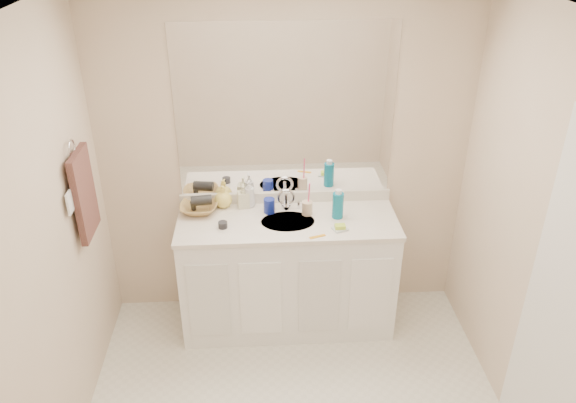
# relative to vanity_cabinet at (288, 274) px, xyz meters

# --- Properties ---
(ceiling) EXTENTS (2.60, 2.60, 0.02)m
(ceiling) POSITION_rel_vanity_cabinet_xyz_m (0.00, -1.02, 1.97)
(ceiling) COLOR white
(ceiling) RESTS_ON wall_back
(wall_back) EXTENTS (2.60, 0.02, 2.40)m
(wall_back) POSITION_rel_vanity_cabinet_xyz_m (0.00, 0.28, 0.77)
(wall_back) COLOR beige
(wall_back) RESTS_ON floor
(wall_left) EXTENTS (0.02, 2.60, 2.40)m
(wall_left) POSITION_rel_vanity_cabinet_xyz_m (-1.30, -1.02, 0.77)
(wall_left) COLOR beige
(wall_left) RESTS_ON floor
(wall_right) EXTENTS (0.02, 2.60, 2.40)m
(wall_right) POSITION_rel_vanity_cabinet_xyz_m (1.30, -1.02, 0.77)
(wall_right) COLOR beige
(wall_right) RESTS_ON floor
(vanity_cabinet) EXTENTS (1.50, 0.55, 0.85)m
(vanity_cabinet) POSITION_rel_vanity_cabinet_xyz_m (0.00, 0.00, 0.00)
(vanity_cabinet) COLOR white
(vanity_cabinet) RESTS_ON floor
(countertop) EXTENTS (1.52, 0.57, 0.03)m
(countertop) POSITION_rel_vanity_cabinet_xyz_m (0.00, 0.00, 0.44)
(countertop) COLOR silver
(countertop) RESTS_ON vanity_cabinet
(backsplash) EXTENTS (1.52, 0.03, 0.08)m
(backsplash) POSITION_rel_vanity_cabinet_xyz_m (0.00, 0.26, 0.50)
(backsplash) COLOR silver
(backsplash) RESTS_ON countertop
(sink_basin) EXTENTS (0.37, 0.37, 0.02)m
(sink_basin) POSITION_rel_vanity_cabinet_xyz_m (0.00, -0.02, 0.44)
(sink_basin) COLOR beige
(sink_basin) RESTS_ON countertop
(faucet) EXTENTS (0.02, 0.02, 0.11)m
(faucet) POSITION_rel_vanity_cabinet_xyz_m (0.00, 0.16, 0.51)
(faucet) COLOR silver
(faucet) RESTS_ON countertop
(mirror) EXTENTS (1.48, 0.01, 1.20)m
(mirror) POSITION_rel_vanity_cabinet_xyz_m (0.00, 0.27, 1.14)
(mirror) COLOR white
(mirror) RESTS_ON wall_back
(blue_mug) EXTENTS (0.08, 0.08, 0.11)m
(blue_mug) POSITION_rel_vanity_cabinet_xyz_m (-0.12, 0.11, 0.51)
(blue_mug) COLOR navy
(blue_mug) RESTS_ON countertop
(tan_cup) EXTENTS (0.09, 0.09, 0.10)m
(tan_cup) POSITION_rel_vanity_cabinet_xyz_m (0.14, 0.07, 0.50)
(tan_cup) COLOR beige
(tan_cup) RESTS_ON countertop
(toothbrush) EXTENTS (0.02, 0.04, 0.20)m
(toothbrush) POSITION_rel_vanity_cabinet_xyz_m (0.15, 0.07, 0.60)
(toothbrush) COLOR #EF3F74
(toothbrush) RESTS_ON tan_cup
(mouthwash_bottle) EXTENTS (0.10, 0.10, 0.18)m
(mouthwash_bottle) POSITION_rel_vanity_cabinet_xyz_m (0.35, 0.02, 0.55)
(mouthwash_bottle) COLOR #0B6B8B
(mouthwash_bottle) RESTS_ON countertop
(soap_dish) EXTENTS (0.12, 0.11, 0.01)m
(soap_dish) POSITION_rel_vanity_cabinet_xyz_m (0.34, -0.15, 0.46)
(soap_dish) COLOR silver
(soap_dish) RESTS_ON countertop
(green_soap) EXTENTS (0.07, 0.05, 0.02)m
(green_soap) POSITION_rel_vanity_cabinet_xyz_m (0.34, -0.15, 0.48)
(green_soap) COLOR #B7D935
(green_soap) RESTS_ON soap_dish
(orange_comb) EXTENTS (0.11, 0.06, 0.00)m
(orange_comb) POSITION_rel_vanity_cabinet_xyz_m (0.18, -0.23, 0.46)
(orange_comb) COLOR orange
(orange_comb) RESTS_ON countertop
(dark_jar) EXTENTS (0.06, 0.06, 0.04)m
(dark_jar) POSITION_rel_vanity_cabinet_xyz_m (-0.44, -0.08, 0.48)
(dark_jar) COLOR black
(dark_jar) RESTS_ON countertop
(soap_bottle_white) EXTENTS (0.09, 0.09, 0.20)m
(soap_bottle_white) POSITION_rel_vanity_cabinet_xyz_m (-0.26, 0.21, 0.56)
(soap_bottle_white) COLOR silver
(soap_bottle_white) RESTS_ON countertop
(soap_bottle_cream) EXTENTS (0.09, 0.09, 0.18)m
(soap_bottle_cream) POSITION_rel_vanity_cabinet_xyz_m (-0.30, 0.21, 0.54)
(soap_bottle_cream) COLOR beige
(soap_bottle_cream) RESTS_ON countertop
(soap_bottle_yellow) EXTENTS (0.16, 0.16, 0.16)m
(soap_bottle_yellow) POSITION_rel_vanity_cabinet_xyz_m (-0.45, 0.22, 0.54)
(soap_bottle_yellow) COLOR #ECD45C
(soap_bottle_yellow) RESTS_ON countertop
(wicker_basket) EXTENTS (0.28, 0.28, 0.06)m
(wicker_basket) POSITION_rel_vanity_cabinet_xyz_m (-0.62, 0.15, 0.49)
(wicker_basket) COLOR olive
(wicker_basket) RESTS_ON countertop
(hair_dryer) EXTENTS (0.15, 0.09, 0.07)m
(hair_dryer) POSITION_rel_vanity_cabinet_xyz_m (-0.60, 0.15, 0.54)
(hair_dryer) COLOR black
(hair_dryer) RESTS_ON wicker_basket
(towel_ring) EXTENTS (0.01, 0.11, 0.11)m
(towel_ring) POSITION_rel_vanity_cabinet_xyz_m (-1.27, -0.25, 1.12)
(towel_ring) COLOR silver
(towel_ring) RESTS_ON wall_left
(hand_towel) EXTENTS (0.04, 0.32, 0.55)m
(hand_towel) POSITION_rel_vanity_cabinet_xyz_m (-1.25, -0.25, 0.82)
(hand_towel) COLOR #38211E
(hand_towel) RESTS_ON towel_ring
(switch_plate) EXTENTS (0.01, 0.08, 0.13)m
(switch_plate) POSITION_rel_vanity_cabinet_xyz_m (-1.27, -0.45, 0.88)
(switch_plate) COLOR white
(switch_plate) RESTS_ON wall_left
(door) EXTENTS (0.02, 0.82, 2.00)m
(door) POSITION_rel_vanity_cabinet_xyz_m (1.29, -1.32, 0.57)
(door) COLOR white
(door) RESTS_ON floor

